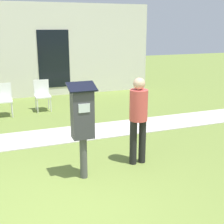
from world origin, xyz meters
name	(u,v)px	position (x,y,z in m)	size (l,w,h in m)	color
ground_plane	(57,214)	(0.00, 0.00, 0.00)	(40.00, 40.00, 0.00)	olive
sidewalk	(30,139)	(0.00, 3.04, 0.01)	(12.00, 1.10, 0.02)	beige
building_facade	(11,51)	(0.00, 7.47, 1.60)	(10.00, 0.26, 3.20)	silver
parking_meter	(83,119)	(0.63, 0.89, 1.02)	(0.44, 0.31, 1.59)	#4C4C4C
person_standing	(138,114)	(1.70, 1.09, 0.93)	(0.32, 0.32, 1.58)	black
outdoor_chair_middle	(4,97)	(-0.43, 5.25, 0.53)	(0.44, 0.44, 0.90)	white
outdoor_chair_right	(42,93)	(0.66, 5.46, 0.53)	(0.44, 0.44, 0.90)	white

